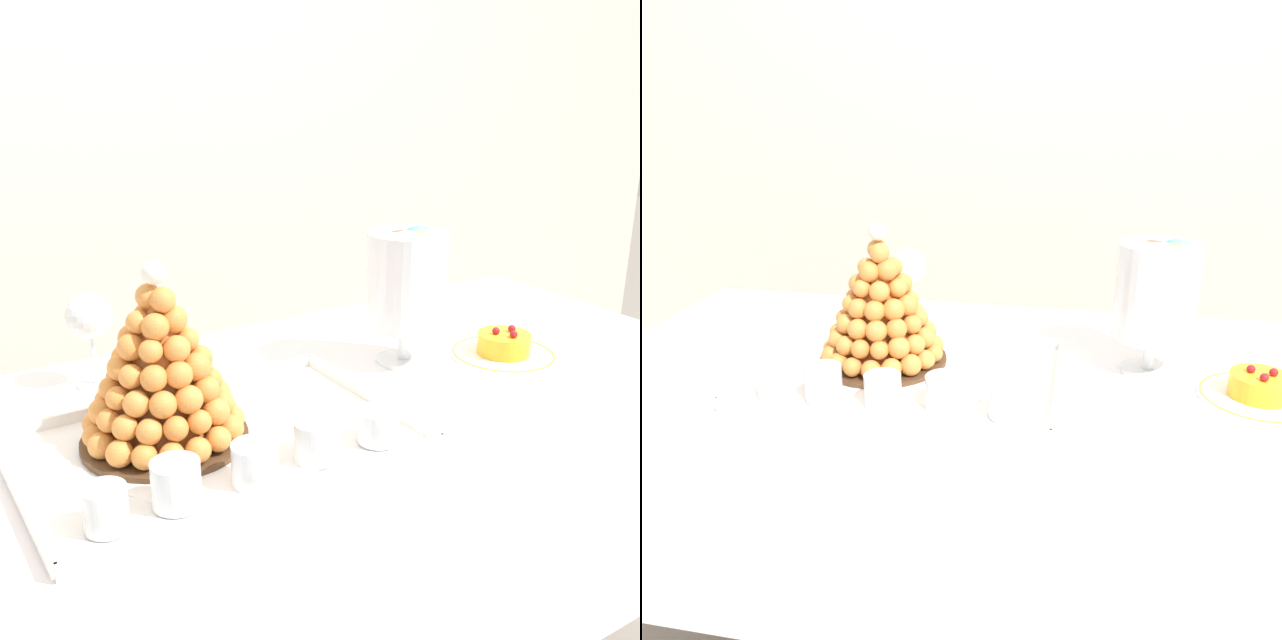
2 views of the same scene
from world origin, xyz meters
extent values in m
cube|color=silver|center=(0.00, 1.19, 1.25)|extent=(4.80, 0.10, 2.50)
cylinder|color=brown|center=(-0.71, 0.31, 0.36)|extent=(0.04, 0.04, 0.72)
cube|color=brown|center=(0.00, 0.00, 0.73)|extent=(1.53, 0.74, 0.02)
cube|color=white|center=(0.00, 0.00, 0.74)|extent=(1.59, 0.80, 0.00)
cube|color=white|center=(0.00, -0.40, 0.62)|extent=(1.59, 0.01, 0.24)
cube|color=white|center=(0.00, 0.40, 0.62)|extent=(1.59, 0.01, 0.24)
cube|color=white|center=(-0.18, -0.03, 0.75)|extent=(0.53, 0.35, 0.01)
cube|color=white|center=(-0.18, -0.21, 0.76)|extent=(0.53, 0.01, 0.02)
cube|color=white|center=(-0.18, 0.14, 0.76)|extent=(0.53, 0.01, 0.02)
cube|color=white|center=(-0.45, -0.03, 0.76)|extent=(0.01, 0.35, 0.02)
cube|color=white|center=(0.08, -0.03, 0.76)|extent=(0.01, 0.35, 0.02)
cylinder|color=white|center=(-0.18, -0.03, 0.75)|extent=(0.32, 0.32, 0.00)
cylinder|color=#4C331E|center=(-0.24, 0.01, 0.76)|extent=(0.23, 0.23, 0.01)
cone|color=#C27133|center=(-0.24, 0.01, 0.87)|extent=(0.16, 0.16, 0.22)
sphere|color=orange|center=(-0.15, 0.01, 0.78)|extent=(0.03, 0.03, 0.03)
sphere|color=orange|center=(-0.15, 0.05, 0.78)|extent=(0.04, 0.04, 0.04)
sphere|color=orange|center=(-0.17, 0.08, 0.78)|extent=(0.03, 0.03, 0.03)
sphere|color=orange|center=(-0.20, 0.10, 0.78)|extent=(0.04, 0.04, 0.04)
sphere|color=#E48D3F|center=(-0.23, 0.11, 0.78)|extent=(0.03, 0.03, 0.03)
sphere|color=orange|center=(-0.27, 0.10, 0.78)|extent=(0.04, 0.04, 0.04)
sphere|color=orange|center=(-0.30, 0.09, 0.78)|extent=(0.04, 0.04, 0.04)
sphere|color=orange|center=(-0.32, 0.06, 0.78)|extent=(0.04, 0.04, 0.04)
sphere|color=#E48D3F|center=(-0.33, 0.03, 0.78)|extent=(0.03, 0.03, 0.03)
sphere|color=#E58E40|center=(-0.33, 0.00, 0.78)|extent=(0.04, 0.04, 0.04)
sphere|color=#E58E40|center=(-0.32, -0.04, 0.78)|extent=(0.04, 0.04, 0.04)
sphere|color=orange|center=(-0.30, -0.06, 0.78)|extent=(0.03, 0.03, 0.03)
sphere|color=orange|center=(-0.27, -0.08, 0.78)|extent=(0.03, 0.03, 0.03)
sphere|color=#E58E40|center=(-0.23, -0.08, 0.78)|extent=(0.04, 0.04, 0.04)
sphere|color=#E79041|center=(-0.20, -0.07, 0.78)|extent=(0.04, 0.04, 0.04)
sphere|color=orange|center=(-0.17, -0.05, 0.78)|extent=(0.04, 0.04, 0.04)
sphere|color=#E79142|center=(-0.15, -0.02, 0.78)|extent=(0.04, 0.04, 0.04)
sphere|color=orange|center=(-0.16, 0.04, 0.81)|extent=(0.04, 0.04, 0.04)
sphere|color=#E68F41|center=(-0.18, 0.07, 0.81)|extent=(0.03, 0.03, 0.03)
sphere|color=#E48D3F|center=(-0.21, 0.09, 0.81)|extent=(0.03, 0.03, 0.03)
sphere|color=orange|center=(-0.24, 0.09, 0.81)|extent=(0.04, 0.04, 0.04)
sphere|color=orange|center=(-0.28, 0.09, 0.81)|extent=(0.03, 0.03, 0.03)
sphere|color=#E89142|center=(-0.30, 0.06, 0.81)|extent=(0.04, 0.04, 0.04)
sphere|color=#E48D3F|center=(-0.32, 0.04, 0.81)|extent=(0.04, 0.04, 0.04)
sphere|color=orange|center=(-0.32, 0.00, 0.81)|extent=(0.03, 0.03, 0.03)
sphere|color=#E89242|center=(-0.31, -0.03, 0.81)|extent=(0.03, 0.03, 0.03)
sphere|color=#E89142|center=(-0.29, -0.05, 0.81)|extent=(0.03, 0.03, 0.03)
sphere|color=orange|center=(-0.25, -0.07, 0.81)|extent=(0.03, 0.03, 0.03)
sphere|color=#E48D3F|center=(-0.22, -0.07, 0.81)|extent=(0.03, 0.03, 0.03)
sphere|color=#E89142|center=(-0.19, -0.05, 0.81)|extent=(0.04, 0.04, 0.04)
sphere|color=#E69041|center=(-0.17, -0.03, 0.81)|extent=(0.04, 0.04, 0.04)
sphere|color=#E58E40|center=(-0.16, 0.01, 0.81)|extent=(0.04, 0.04, 0.04)
sphere|color=#E89142|center=(-0.19, 0.06, 0.84)|extent=(0.04, 0.04, 0.04)
sphere|color=orange|center=(-0.22, 0.08, 0.84)|extent=(0.04, 0.04, 0.04)
sphere|color=orange|center=(-0.25, 0.08, 0.84)|extent=(0.03, 0.03, 0.03)
sphere|color=orange|center=(-0.28, 0.06, 0.84)|extent=(0.04, 0.04, 0.04)
sphere|color=#E48D3F|center=(-0.30, 0.04, 0.84)|extent=(0.03, 0.03, 0.03)
sphere|color=orange|center=(-0.31, 0.00, 0.84)|extent=(0.03, 0.03, 0.03)
sphere|color=#E79142|center=(-0.29, -0.03, 0.84)|extent=(0.04, 0.04, 0.04)
sphere|color=#E58E40|center=(-0.26, -0.05, 0.84)|extent=(0.04, 0.04, 0.04)
sphere|color=#E89142|center=(-0.23, -0.05, 0.84)|extent=(0.04, 0.04, 0.04)
sphere|color=orange|center=(-0.20, -0.04, 0.84)|extent=(0.04, 0.04, 0.04)
sphere|color=orange|center=(-0.18, -0.01, 0.84)|extent=(0.03, 0.03, 0.03)
sphere|color=#E79041|center=(-0.18, 0.02, 0.84)|extent=(0.04, 0.04, 0.04)
sphere|color=orange|center=(-0.21, 0.06, 0.87)|extent=(0.04, 0.04, 0.04)
sphere|color=#E48D3F|center=(-0.25, 0.07, 0.87)|extent=(0.04, 0.04, 0.04)
sphere|color=#E68F41|center=(-0.28, 0.05, 0.87)|extent=(0.04, 0.04, 0.04)
sphere|color=#E79142|center=(-0.29, 0.02, 0.87)|extent=(0.04, 0.04, 0.04)
sphere|color=#E58E40|center=(-0.29, -0.01, 0.87)|extent=(0.03, 0.03, 0.03)
sphere|color=orange|center=(-0.27, -0.03, 0.87)|extent=(0.04, 0.04, 0.04)
sphere|color=orange|center=(-0.24, -0.04, 0.87)|extent=(0.04, 0.04, 0.04)
sphere|color=orange|center=(-0.21, -0.03, 0.87)|extent=(0.04, 0.04, 0.04)
sphere|color=orange|center=(-0.19, 0.00, 0.87)|extent=(0.04, 0.04, 0.04)
sphere|color=#E58E40|center=(-0.19, 0.03, 0.87)|extent=(0.03, 0.03, 0.03)
sphere|color=orange|center=(-0.23, 0.05, 0.90)|extent=(0.03, 0.03, 0.03)
sphere|color=orange|center=(-0.27, 0.04, 0.90)|extent=(0.04, 0.04, 0.04)
sphere|color=orange|center=(-0.28, 0.01, 0.90)|extent=(0.04, 0.04, 0.04)
sphere|color=#E68F41|center=(-0.26, -0.02, 0.90)|extent=(0.03, 0.03, 0.03)
sphere|color=#E69041|center=(-0.23, -0.02, 0.90)|extent=(0.04, 0.04, 0.04)
sphere|color=#E68F41|center=(-0.20, 0.00, 0.90)|extent=(0.03, 0.03, 0.03)
sphere|color=orange|center=(-0.21, 0.03, 0.90)|extent=(0.04, 0.04, 0.04)
sphere|color=orange|center=(-0.25, 0.04, 0.93)|extent=(0.04, 0.04, 0.04)
sphere|color=#E68F41|center=(-0.27, 0.02, 0.93)|extent=(0.03, 0.03, 0.03)
sphere|color=orange|center=(-0.25, -0.01, 0.93)|extent=(0.04, 0.04, 0.04)
sphere|color=orange|center=(-0.22, 0.00, 0.93)|extent=(0.04, 0.04, 0.04)
sphere|color=#E58E40|center=(-0.22, 0.02, 0.93)|extent=(0.03, 0.03, 0.03)
sphere|color=#E68F40|center=(-0.25, 0.02, 0.96)|extent=(0.04, 0.04, 0.04)
sphere|color=#E68F41|center=(-0.24, 0.00, 0.96)|extent=(0.03, 0.03, 0.03)
sphere|color=white|center=(-0.24, 0.01, 1.00)|extent=(0.03, 0.03, 0.03)
cylinder|color=silver|center=(-0.38, -0.15, 0.78)|extent=(0.05, 0.05, 0.05)
cylinder|color=#F4EAC6|center=(-0.38, -0.15, 0.76)|extent=(0.05, 0.05, 0.02)
cylinder|color=white|center=(-0.38, -0.15, 0.78)|extent=(0.05, 0.05, 0.02)
sphere|color=brown|center=(-0.37, -0.16, 0.80)|extent=(0.01, 0.01, 0.01)
cylinder|color=silver|center=(-0.29, -0.15, 0.78)|extent=(0.06, 0.06, 0.06)
cylinder|color=brown|center=(-0.29, -0.15, 0.77)|extent=(0.05, 0.05, 0.02)
cylinder|color=#8C603D|center=(-0.29, -0.15, 0.79)|extent=(0.05, 0.05, 0.02)
sphere|color=brown|center=(-0.29, -0.14, 0.80)|extent=(0.02, 0.02, 0.02)
cylinder|color=silver|center=(-0.19, -0.15, 0.78)|extent=(0.06, 0.06, 0.05)
cylinder|color=gold|center=(-0.19, -0.15, 0.76)|extent=(0.05, 0.05, 0.02)
cylinder|color=#EAC166|center=(-0.19, -0.15, 0.78)|extent=(0.05, 0.05, 0.02)
sphere|color=brown|center=(-0.18, -0.15, 0.80)|extent=(0.02, 0.02, 0.02)
cylinder|color=silver|center=(-0.09, -0.14, 0.78)|extent=(0.06, 0.06, 0.06)
cylinder|color=gold|center=(-0.09, -0.14, 0.76)|extent=(0.06, 0.06, 0.02)
cylinder|color=#EAC166|center=(-0.09, -0.14, 0.78)|extent=(0.06, 0.06, 0.02)
sphere|color=brown|center=(-0.09, -0.13, 0.80)|extent=(0.02, 0.02, 0.02)
cylinder|color=silver|center=(0.01, -0.15, 0.78)|extent=(0.06, 0.06, 0.05)
cylinder|color=gold|center=(0.01, -0.15, 0.76)|extent=(0.05, 0.05, 0.02)
cylinder|color=#EAC166|center=(0.01, -0.15, 0.78)|extent=(0.05, 0.05, 0.01)
sphere|color=brown|center=(0.01, -0.14, 0.79)|extent=(0.02, 0.02, 0.02)
cylinder|color=white|center=(0.24, 0.08, 0.75)|extent=(0.10, 0.10, 0.01)
cylinder|color=white|center=(0.24, 0.08, 0.78)|extent=(0.02, 0.02, 0.06)
cylinder|color=white|center=(0.24, 0.08, 0.90)|extent=(0.14, 0.14, 0.17)
cylinder|color=yellow|center=(0.27, 0.07, 0.83)|extent=(0.07, 0.05, 0.06)
cylinder|color=#9ED860|center=(0.23, 0.09, 0.83)|extent=(0.06, 0.05, 0.06)
cylinder|color=pink|center=(0.23, 0.06, 0.83)|extent=(0.05, 0.05, 0.04)
cylinder|color=#F9A54C|center=(0.26, 0.09, 0.85)|extent=(0.05, 0.05, 0.04)
cylinder|color=#E54C47|center=(0.21, 0.11, 0.85)|extent=(0.05, 0.05, 0.05)
cylinder|color=#9ED860|center=(0.21, 0.07, 0.85)|extent=(0.06, 0.05, 0.05)
cylinder|color=#E54C47|center=(0.26, 0.06, 0.85)|extent=(0.07, 0.06, 0.06)
cylinder|color=brown|center=(0.24, 0.11, 0.88)|extent=(0.06, 0.05, 0.06)
cylinder|color=#72B2E0|center=(0.20, 0.10, 0.88)|extent=(0.07, 0.06, 0.07)
cylinder|color=#72B2E0|center=(0.23, 0.04, 0.88)|extent=(0.05, 0.05, 0.05)
cylinder|color=#F9A54C|center=(0.26, 0.07, 0.88)|extent=(0.06, 0.06, 0.05)
cylinder|color=pink|center=(0.23, 0.11, 0.90)|extent=(0.07, 0.05, 0.07)
cylinder|color=#9ED860|center=(0.22, 0.07, 0.90)|extent=(0.06, 0.05, 0.06)
cylinder|color=#D199D8|center=(0.26, 0.07, 0.90)|extent=(0.07, 0.05, 0.07)
cylinder|color=brown|center=(0.22, 0.10, 0.92)|extent=(0.07, 0.04, 0.07)
cylinder|color=pink|center=(0.23, 0.05, 0.92)|extent=(0.06, 0.05, 0.06)
cylinder|color=#F9A54C|center=(0.26, 0.09, 0.92)|extent=(0.06, 0.05, 0.05)
cylinder|color=#D199D8|center=(0.21, 0.09, 0.94)|extent=(0.05, 0.05, 0.05)
cylinder|color=yellow|center=(0.24, 0.06, 0.94)|extent=(0.06, 0.05, 0.06)
cylinder|color=#F9A54C|center=(0.26, 0.07, 0.94)|extent=(0.05, 0.05, 0.03)
cylinder|color=#F9A54C|center=(0.24, 0.10, 0.94)|extent=(0.06, 0.05, 0.06)
cylinder|color=#D199D8|center=(0.22, 0.07, 0.96)|extent=(0.06, 0.05, 0.06)
cylinder|color=#9ED860|center=(0.25, 0.06, 0.96)|extent=(0.05, 0.05, 0.05)
cylinder|color=#72B2E0|center=(0.27, 0.10, 0.96)|extent=(0.06, 0.05, 0.06)
cylinder|color=brown|center=(0.23, 0.11, 0.96)|extent=(0.05, 0.05, 0.04)
cylinder|color=white|center=(0.41, 0.00, 0.75)|extent=(0.19, 0.19, 0.01)
torus|color=gold|center=(0.41, 0.00, 0.75)|extent=(0.18, 0.18, 0.00)
cylinder|color=yellow|center=(0.41, 0.00, 0.77)|extent=(0.10, 0.10, 0.04)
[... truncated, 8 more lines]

